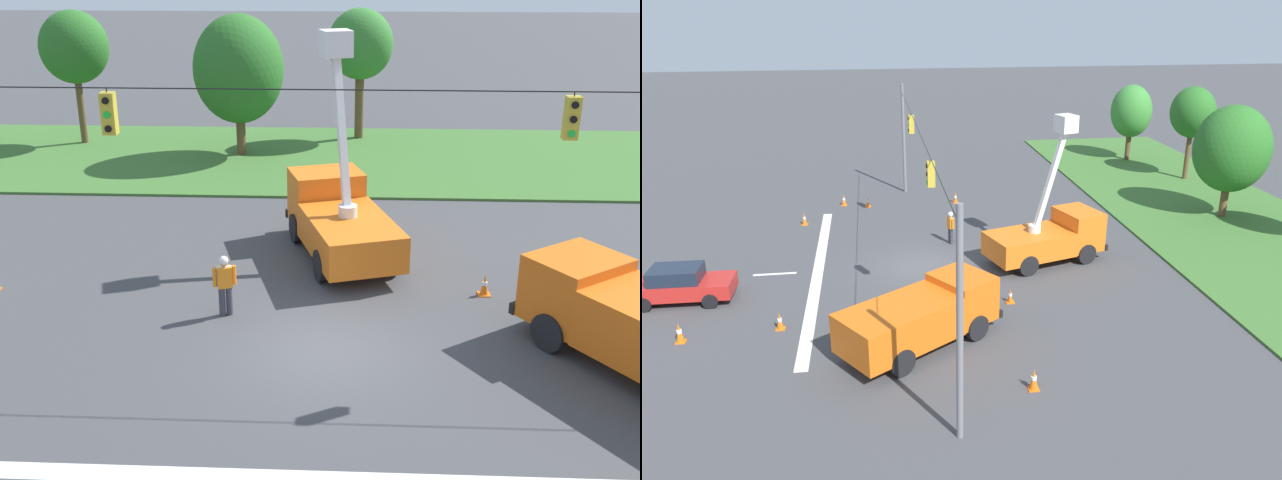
% 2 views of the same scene
% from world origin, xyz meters
% --- Properties ---
extents(ground_plane, '(200.00, 200.00, 0.00)m').
position_xyz_m(ground_plane, '(0.00, 0.00, 0.00)').
color(ground_plane, '#424244').
extents(grass_verge, '(56.00, 12.00, 0.10)m').
position_xyz_m(grass_verge, '(0.00, 18.00, 0.05)').
color(grass_verge, '#3D6B2D').
rests_on(grass_verge, ground).
extents(lane_markings, '(17.60, 15.25, 0.01)m').
position_xyz_m(lane_markings, '(0.00, -6.46, 0.00)').
color(lane_markings, silver).
rests_on(lane_markings, ground).
extents(signal_gantry, '(26.20, 0.33, 7.20)m').
position_xyz_m(signal_gantry, '(0.06, -0.00, 4.25)').
color(signal_gantry, slate).
rests_on(signal_gantry, ground).
extents(tree_far_west, '(3.49, 3.17, 6.07)m').
position_xyz_m(tree_far_west, '(-19.35, 18.41, 3.99)').
color(tree_far_west, brown).
rests_on(tree_far_west, ground).
extents(tree_west, '(3.39, 3.04, 6.65)m').
position_xyz_m(tree_west, '(-13.10, 20.25, 4.84)').
color(tree_west, brown).
rests_on(tree_west, ground).
extents(tree_centre, '(4.23, 4.36, 6.67)m').
position_xyz_m(tree_centre, '(-4.75, 18.38, 4.14)').
color(tree_centre, brown).
rests_on(tree_centre, ground).
extents(utility_truck_bucket_lift, '(4.12, 6.31, 7.16)m').
position_xyz_m(utility_truck_bucket_lift, '(0.24, 6.30, 1.38)').
color(utility_truck_bucket_lift, orange).
rests_on(utility_truck_bucket_lift, ground).
extents(utility_truck_support_near, '(5.51, 6.50, 2.24)m').
position_xyz_m(utility_truck_support_near, '(7.56, -0.62, 1.24)').
color(utility_truck_support_near, orange).
rests_on(utility_truck_support_near, ground).
extents(sedan_red, '(1.99, 4.33, 1.56)m').
position_xyz_m(sedan_red, '(2.36, -10.51, 0.79)').
color(sedan_red, red).
rests_on(sedan_red, ground).
extents(road_worker, '(0.62, 0.36, 1.77)m').
position_xyz_m(road_worker, '(-2.81, 1.78, 1.00)').
color(road_worker, '#383842').
rests_on(road_worker, ground).
extents(traffic_cone_foreground_left, '(0.36, 0.36, 0.69)m').
position_xyz_m(traffic_cone_foreground_left, '(-9.99, 3.02, 0.34)').
color(traffic_cone_foreground_left, orange).
rests_on(traffic_cone_foreground_left, ground).
extents(traffic_cone_foreground_right, '(0.36, 0.36, 0.62)m').
position_xyz_m(traffic_cone_foreground_right, '(-9.95, -2.54, 0.30)').
color(traffic_cone_foreground_right, orange).
rests_on(traffic_cone_foreground_right, ground).
extents(traffic_cone_mid_left, '(0.36, 0.36, 0.79)m').
position_xyz_m(traffic_cone_mid_left, '(6.02, -9.65, 0.39)').
color(traffic_cone_mid_left, orange).
rests_on(traffic_cone_mid_left, ground).
extents(traffic_cone_mid_right, '(0.36, 0.36, 0.70)m').
position_xyz_m(traffic_cone_mid_right, '(-7.01, -6.19, 0.35)').
color(traffic_cone_mid_right, orange).
rests_on(traffic_cone_mid_right, ground).
extents(traffic_cone_near_bucket, '(0.36, 0.36, 0.70)m').
position_xyz_m(traffic_cone_near_bucket, '(5.53, -6.05, 0.34)').
color(traffic_cone_near_bucket, orange).
rests_on(traffic_cone_near_bucket, ground).
extents(traffic_cone_lane_edge_a, '(0.36, 0.36, 0.63)m').
position_xyz_m(traffic_cone_lane_edge_a, '(4.56, 3.38, 0.30)').
color(traffic_cone_lane_edge_a, orange).
rests_on(traffic_cone_lane_edge_a, ground).
extents(traffic_cone_lane_edge_b, '(0.36, 0.36, 0.76)m').
position_xyz_m(traffic_cone_lane_edge_b, '(10.96, 2.75, 0.38)').
color(traffic_cone_lane_edge_b, orange).
rests_on(traffic_cone_lane_edge_b, ground).
extents(traffic_cone_far_left, '(0.36, 0.36, 0.72)m').
position_xyz_m(traffic_cone_far_left, '(-10.46, -4.05, 0.35)').
color(traffic_cone_far_left, orange).
rests_on(traffic_cone_far_left, ground).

